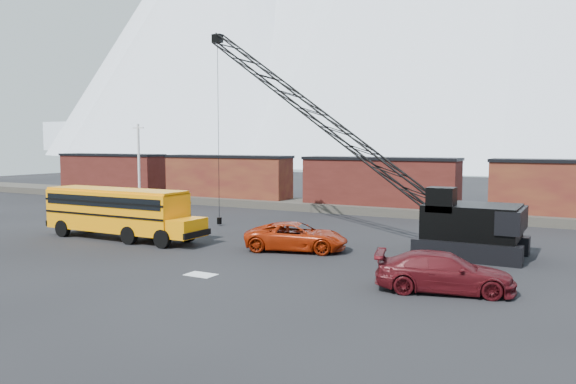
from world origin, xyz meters
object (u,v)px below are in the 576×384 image
Objects in this scene: school_bus at (120,211)px; maroon_suv at (444,272)px; red_pickup at (297,237)px; crawler_crane at (321,118)px.

school_bus is 2.08× the size of maroon_suv.
red_pickup is 0.26× the size of crawler_crane.
school_bus reaches higher than red_pickup.
school_bus reaches higher than maroon_suv.
maroon_suv is at bearing -133.88° from red_pickup.
school_bus is 0.53× the size of crawler_crane.
crawler_crane is at bearing -8.08° from red_pickup.
school_bus is 11.82m from red_pickup.
crawler_crane is at bearing 30.82° from school_bus.
school_bus is 14.05m from crawler_crane.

